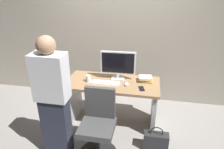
{
  "coord_description": "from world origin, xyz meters",
  "views": [
    {
      "loc": [
        0.52,
        -2.81,
        2.18
      ],
      "look_at": [
        0.0,
        -0.05,
        0.89
      ],
      "focal_mm": 33.33,
      "sensor_mm": 36.0,
      "label": 1
    }
  ],
  "objects_px": {
    "cup_near_keyboard": "(88,79)",
    "book_stack": "(146,79)",
    "person_at_desk": "(53,99)",
    "keyboard": "(105,83)",
    "handbag": "(156,141)",
    "cell_phone": "(142,89)",
    "monitor": "(118,64)",
    "mouse": "(126,84)",
    "office_chair": "(98,127)",
    "desk": "(113,95)"
  },
  "relations": [
    {
      "from": "person_at_desk",
      "to": "book_stack",
      "type": "distance_m",
      "value": 1.42
    },
    {
      "from": "office_chair",
      "to": "mouse",
      "type": "height_order",
      "value": "office_chair"
    },
    {
      "from": "cell_phone",
      "to": "person_at_desk",
      "type": "bearing_deg",
      "value": -163.12
    },
    {
      "from": "office_chair",
      "to": "cell_phone",
      "type": "xyz_separation_m",
      "value": [
        0.51,
        0.56,
        0.32
      ]
    },
    {
      "from": "book_stack",
      "to": "mouse",
      "type": "bearing_deg",
      "value": -147.86
    },
    {
      "from": "desk",
      "to": "keyboard",
      "type": "xyz_separation_m",
      "value": [
        -0.1,
        -0.07,
        0.24
      ]
    },
    {
      "from": "person_at_desk",
      "to": "book_stack",
      "type": "xyz_separation_m",
      "value": [
        1.1,
        0.9,
        -0.05
      ]
    },
    {
      "from": "office_chair",
      "to": "cup_near_keyboard",
      "type": "relative_size",
      "value": 8.96
    },
    {
      "from": "monitor",
      "to": "keyboard",
      "type": "bearing_deg",
      "value": -130.88
    },
    {
      "from": "monitor",
      "to": "desk",
      "type": "bearing_deg",
      "value": -117.55
    },
    {
      "from": "mouse",
      "to": "book_stack",
      "type": "distance_m",
      "value": 0.33
    },
    {
      "from": "desk",
      "to": "office_chair",
      "type": "xyz_separation_m",
      "value": [
        -0.06,
        -0.7,
        -0.09
      ]
    },
    {
      "from": "handbag",
      "to": "monitor",
      "type": "bearing_deg",
      "value": 136.34
    },
    {
      "from": "office_chair",
      "to": "handbag",
      "type": "xyz_separation_m",
      "value": [
        0.76,
        0.2,
        -0.29
      ]
    },
    {
      "from": "office_chair",
      "to": "handbag",
      "type": "bearing_deg",
      "value": 14.87
    },
    {
      "from": "office_chair",
      "to": "mouse",
      "type": "relative_size",
      "value": 9.4
    },
    {
      "from": "person_at_desk",
      "to": "cell_phone",
      "type": "distance_m",
      "value": 1.24
    },
    {
      "from": "mouse",
      "to": "office_chair",
      "type": "bearing_deg",
      "value": -113.73
    },
    {
      "from": "keyboard",
      "to": "cell_phone",
      "type": "height_order",
      "value": "keyboard"
    },
    {
      "from": "office_chair",
      "to": "monitor",
      "type": "relative_size",
      "value": 1.74
    },
    {
      "from": "office_chair",
      "to": "keyboard",
      "type": "relative_size",
      "value": 2.19
    },
    {
      "from": "monitor",
      "to": "keyboard",
      "type": "height_order",
      "value": "monitor"
    },
    {
      "from": "office_chair",
      "to": "book_stack",
      "type": "relative_size",
      "value": 4.12
    },
    {
      "from": "mouse",
      "to": "handbag",
      "type": "relative_size",
      "value": 0.26
    },
    {
      "from": "desk",
      "to": "book_stack",
      "type": "relative_size",
      "value": 6.26
    },
    {
      "from": "person_at_desk",
      "to": "monitor",
      "type": "relative_size",
      "value": 3.03
    },
    {
      "from": "cup_near_keyboard",
      "to": "book_stack",
      "type": "bearing_deg",
      "value": 11.26
    },
    {
      "from": "mouse",
      "to": "cell_phone",
      "type": "bearing_deg",
      "value": -18.51
    },
    {
      "from": "keyboard",
      "to": "cell_phone",
      "type": "xyz_separation_m",
      "value": [
        0.55,
        -0.07,
        -0.01
      ]
    },
    {
      "from": "person_at_desk",
      "to": "keyboard",
      "type": "height_order",
      "value": "person_at_desk"
    },
    {
      "from": "monitor",
      "to": "handbag",
      "type": "bearing_deg",
      "value": -43.66
    },
    {
      "from": "cup_near_keyboard",
      "to": "book_stack",
      "type": "distance_m",
      "value": 0.89
    },
    {
      "from": "office_chair",
      "to": "handbag",
      "type": "distance_m",
      "value": 0.84
    },
    {
      "from": "office_chair",
      "to": "book_stack",
      "type": "height_order",
      "value": "office_chair"
    },
    {
      "from": "monitor",
      "to": "handbag",
      "type": "distance_m",
      "value": 1.24
    },
    {
      "from": "cup_near_keyboard",
      "to": "office_chair",
      "type": "bearing_deg",
      "value": -64.22
    },
    {
      "from": "keyboard",
      "to": "cell_phone",
      "type": "bearing_deg",
      "value": -7.15
    },
    {
      "from": "mouse",
      "to": "book_stack",
      "type": "height_order",
      "value": "book_stack"
    },
    {
      "from": "mouse",
      "to": "monitor",
      "type": "bearing_deg",
      "value": 131.74
    },
    {
      "from": "office_chair",
      "to": "person_at_desk",
      "type": "bearing_deg",
      "value": -170.7
    },
    {
      "from": "cell_phone",
      "to": "mouse",
      "type": "bearing_deg",
      "value": 146.6
    },
    {
      "from": "mouse",
      "to": "cup_near_keyboard",
      "type": "distance_m",
      "value": 0.59
    },
    {
      "from": "book_stack",
      "to": "handbag",
      "type": "height_order",
      "value": "book_stack"
    },
    {
      "from": "keyboard",
      "to": "book_stack",
      "type": "relative_size",
      "value": 1.89
    },
    {
      "from": "book_stack",
      "to": "monitor",
      "type": "bearing_deg",
      "value": 179.83
    },
    {
      "from": "office_chair",
      "to": "cell_phone",
      "type": "height_order",
      "value": "office_chair"
    },
    {
      "from": "cup_near_keyboard",
      "to": "book_stack",
      "type": "xyz_separation_m",
      "value": [
        0.87,
        0.17,
        -0.01
      ]
    },
    {
      "from": "keyboard",
      "to": "handbag",
      "type": "height_order",
      "value": "keyboard"
    },
    {
      "from": "monitor",
      "to": "cup_near_keyboard",
      "type": "distance_m",
      "value": 0.51
    },
    {
      "from": "monitor",
      "to": "cell_phone",
      "type": "height_order",
      "value": "monitor"
    }
  ]
}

